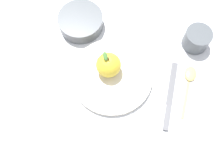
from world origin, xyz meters
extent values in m
plane|color=silver|center=(0.00, 0.00, 0.00)|extent=(2.40, 2.40, 0.00)
cylinder|color=silver|center=(0.02, 0.01, 0.01)|extent=(0.24, 0.24, 0.02)
torus|color=silver|center=(0.02, 0.01, 0.01)|extent=(0.24, 0.24, 0.01)
sphere|color=gold|center=(0.04, 0.00, 0.05)|extent=(0.07, 0.07, 0.07)
cylinder|color=#4C3319|center=(0.04, 0.00, 0.09)|extent=(0.00, 0.00, 0.02)
ellipsoid|color=#386628|center=(0.05, 0.00, 0.10)|extent=(0.03, 0.02, 0.01)
cylinder|color=#4C5156|center=(0.21, -0.07, 0.02)|extent=(0.14, 0.14, 0.04)
torus|color=#4C5156|center=(0.21, -0.07, 0.04)|extent=(0.14, 0.14, 0.01)
cylinder|color=#3D4145|center=(0.21, -0.07, 0.04)|extent=(0.11, 0.11, 0.01)
cylinder|color=#4C5156|center=(-0.11, -0.24, 0.03)|extent=(0.08, 0.08, 0.06)
torus|color=#4C5156|center=(-0.11, -0.24, 0.06)|extent=(0.08, 0.08, 0.01)
cylinder|color=#35393C|center=(-0.11, -0.24, 0.06)|extent=(0.06, 0.06, 0.01)
cube|color=#59595E|center=(-0.13, -0.09, 0.00)|extent=(0.07, 0.13, 0.00)
cube|color=#59595E|center=(-0.17, 0.01, 0.01)|extent=(0.04, 0.07, 0.01)
ellipsoid|color=#D8B766|center=(-0.15, -0.14, 0.01)|extent=(0.05, 0.06, 0.01)
cube|color=#D8B766|center=(-0.19, -0.07, 0.00)|extent=(0.05, 0.11, 0.01)
cube|color=beige|center=(0.19, 0.11, 0.00)|extent=(0.20, 0.22, 0.00)
camera|label=1|loc=(-0.15, 0.23, 0.73)|focal=42.53mm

